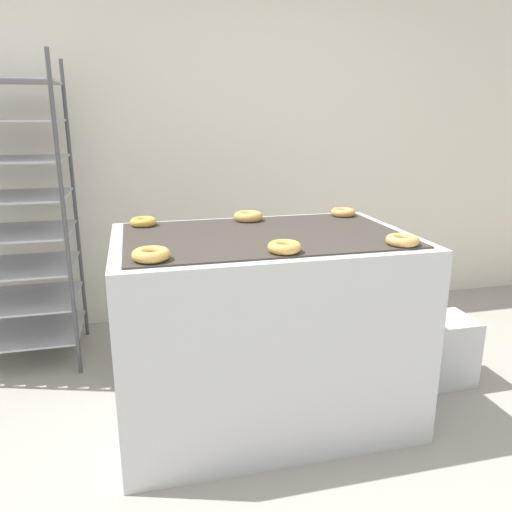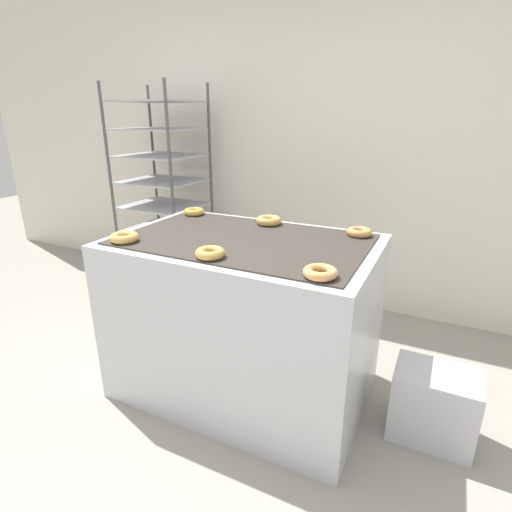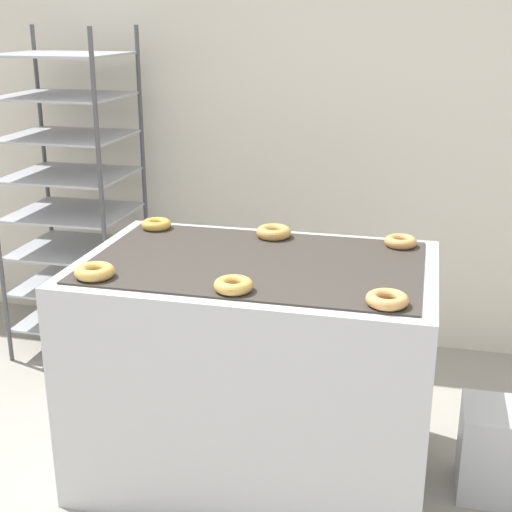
{
  "view_description": "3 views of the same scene",
  "coord_description": "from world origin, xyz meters",
  "px_view_note": "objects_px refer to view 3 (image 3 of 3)",
  "views": [
    {
      "loc": [
        -0.58,
        -1.5,
        1.48
      ],
      "look_at": [
        0.0,
        0.86,
        0.79
      ],
      "focal_mm": 35.0,
      "sensor_mm": 36.0,
      "label": 1
    },
    {
      "loc": [
        0.96,
        -1.1,
        1.57
      ],
      "look_at": [
        0.0,
        0.86,
        0.79
      ],
      "focal_mm": 28.0,
      "sensor_mm": 36.0,
      "label": 2
    },
    {
      "loc": [
        0.62,
        -1.86,
        1.85
      ],
      "look_at": [
        0.0,
        0.71,
        0.96
      ],
      "focal_mm": 50.0,
      "sensor_mm": 36.0,
      "label": 3
    }
  ],
  "objects_px": {
    "donut_near_center": "(233,285)",
    "donut_far_center": "(274,232)",
    "fryer_machine": "(256,368)",
    "donut_near_right": "(387,299)",
    "donut_near_left": "(95,272)",
    "donut_far_right": "(401,241)",
    "donut_far_left": "(156,224)",
    "glaze_bin": "(510,452)",
    "baking_rack_cart": "(72,194)"
  },
  "relations": [
    {
      "from": "baking_rack_cart",
      "to": "glaze_bin",
      "type": "xyz_separation_m",
      "value": [
        2.31,
        -0.86,
        -0.73
      ]
    },
    {
      "from": "donut_near_center",
      "to": "donut_near_right",
      "type": "relative_size",
      "value": 0.97
    },
    {
      "from": "glaze_bin",
      "to": "donut_far_left",
      "type": "bearing_deg",
      "value": 170.41
    },
    {
      "from": "donut_far_right",
      "to": "donut_far_center",
      "type": "bearing_deg",
      "value": -179.91
    },
    {
      "from": "donut_near_center",
      "to": "donut_far_right",
      "type": "bearing_deg",
      "value": 50.48
    },
    {
      "from": "fryer_machine",
      "to": "donut_far_center",
      "type": "xyz_separation_m",
      "value": [
        -0.0,
        0.32,
        0.49
      ]
    },
    {
      "from": "donut_far_center",
      "to": "donut_far_right",
      "type": "distance_m",
      "value": 0.54
    },
    {
      "from": "glaze_bin",
      "to": "donut_near_right",
      "type": "height_order",
      "value": "donut_near_right"
    },
    {
      "from": "fryer_machine",
      "to": "donut_near_center",
      "type": "bearing_deg",
      "value": -90.15
    },
    {
      "from": "donut_near_center",
      "to": "donut_far_center",
      "type": "bearing_deg",
      "value": 89.96
    },
    {
      "from": "glaze_bin",
      "to": "donut_near_right",
      "type": "bearing_deg",
      "value": -141.97
    },
    {
      "from": "donut_near_center",
      "to": "donut_far_center",
      "type": "distance_m",
      "value": 0.66
    },
    {
      "from": "donut_near_right",
      "to": "baking_rack_cart",
      "type": "bearing_deg",
      "value": 145.09
    },
    {
      "from": "glaze_bin",
      "to": "donut_far_center",
      "type": "distance_m",
      "value": 1.32
    },
    {
      "from": "donut_near_center",
      "to": "donut_far_right",
      "type": "relative_size",
      "value": 1.03
    },
    {
      "from": "glaze_bin",
      "to": "donut_near_center",
      "type": "bearing_deg",
      "value": -159.25
    },
    {
      "from": "donut_near_right",
      "to": "donut_near_center",
      "type": "bearing_deg",
      "value": 179.6
    },
    {
      "from": "donut_near_left",
      "to": "donut_far_center",
      "type": "distance_m",
      "value": 0.84
    },
    {
      "from": "donut_far_right",
      "to": "fryer_machine",
      "type": "bearing_deg",
      "value": -148.99
    },
    {
      "from": "donut_near_right",
      "to": "donut_far_left",
      "type": "relative_size",
      "value": 1.07
    },
    {
      "from": "donut_near_left",
      "to": "donut_near_right",
      "type": "distance_m",
      "value": 1.06
    },
    {
      "from": "baking_rack_cart",
      "to": "glaze_bin",
      "type": "distance_m",
      "value": 2.57
    },
    {
      "from": "donut_far_right",
      "to": "donut_far_left",
      "type": "bearing_deg",
      "value": 179.86
    },
    {
      "from": "donut_near_center",
      "to": "glaze_bin",
      "type": "bearing_deg",
      "value": 20.75
    },
    {
      "from": "donut_far_right",
      "to": "baking_rack_cart",
      "type": "bearing_deg",
      "value": 161.84
    },
    {
      "from": "donut_near_right",
      "to": "donut_far_center",
      "type": "xyz_separation_m",
      "value": [
        -0.53,
        0.66,
        0.0
      ]
    },
    {
      "from": "fryer_machine",
      "to": "donut_far_center",
      "type": "relative_size",
      "value": 9.18
    },
    {
      "from": "fryer_machine",
      "to": "baking_rack_cart",
      "type": "bearing_deg",
      "value": 144.08
    },
    {
      "from": "fryer_machine",
      "to": "donut_near_center",
      "type": "distance_m",
      "value": 0.59
    },
    {
      "from": "glaze_bin",
      "to": "donut_far_right",
      "type": "distance_m",
      "value": 0.95
    },
    {
      "from": "donut_near_right",
      "to": "donut_far_left",
      "type": "distance_m",
      "value": 1.26
    },
    {
      "from": "fryer_machine",
      "to": "baking_rack_cart",
      "type": "xyz_separation_m",
      "value": [
        -1.27,
        0.92,
        0.45
      ]
    },
    {
      "from": "donut_far_center",
      "to": "fryer_machine",
      "type": "bearing_deg",
      "value": -89.92
    },
    {
      "from": "donut_near_center",
      "to": "baking_rack_cart",
      "type": "bearing_deg",
      "value": 135.39
    },
    {
      "from": "donut_far_left",
      "to": "donut_far_right",
      "type": "relative_size",
      "value": 0.99
    },
    {
      "from": "glaze_bin",
      "to": "donut_near_center",
      "type": "xyz_separation_m",
      "value": [
        -1.04,
        -0.39,
        0.77
      ]
    },
    {
      "from": "glaze_bin",
      "to": "donut_near_left",
      "type": "height_order",
      "value": "donut_near_left"
    },
    {
      "from": "donut_near_right",
      "to": "donut_far_right",
      "type": "xyz_separation_m",
      "value": [
        0.01,
        0.66,
        0.0
      ]
    },
    {
      "from": "donut_near_left",
      "to": "donut_far_right",
      "type": "xyz_separation_m",
      "value": [
        1.07,
        0.65,
        -0.0
      ]
    },
    {
      "from": "donut_near_left",
      "to": "donut_far_center",
      "type": "bearing_deg",
      "value": 50.53
    },
    {
      "from": "donut_far_right",
      "to": "glaze_bin",
      "type": "bearing_deg",
      "value": -28.07
    },
    {
      "from": "fryer_machine",
      "to": "donut_far_left",
      "type": "bearing_deg",
      "value": 148.86
    },
    {
      "from": "fryer_machine",
      "to": "donut_near_left",
      "type": "relative_size",
      "value": 9.46
    },
    {
      "from": "donut_far_left",
      "to": "donut_far_right",
      "type": "distance_m",
      "value": 1.09
    },
    {
      "from": "donut_far_center",
      "to": "donut_near_center",
      "type": "bearing_deg",
      "value": -90.04
    },
    {
      "from": "donut_near_center",
      "to": "donut_far_right",
      "type": "distance_m",
      "value": 0.85
    },
    {
      "from": "fryer_machine",
      "to": "donut_near_right",
      "type": "distance_m",
      "value": 0.8
    },
    {
      "from": "donut_near_right",
      "to": "donut_far_right",
      "type": "distance_m",
      "value": 0.66
    },
    {
      "from": "fryer_machine",
      "to": "donut_far_center",
      "type": "bearing_deg",
      "value": 90.08
    },
    {
      "from": "donut_near_center",
      "to": "donut_far_center",
      "type": "xyz_separation_m",
      "value": [
        0.0,
        0.66,
        0.0
      ]
    }
  ]
}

